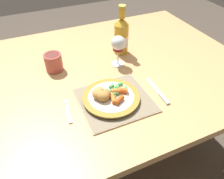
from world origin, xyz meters
The scene contains 12 objects.
ground_plane centered at (0.00, 0.00, 0.00)m, with size 6.00×6.00×0.00m, color #4C4238.
dining_table centered at (0.00, 0.00, 0.67)m, with size 1.50×1.09×0.74m.
placemat centered at (-0.05, -0.24, 0.74)m, with size 0.30×0.28×0.01m.
dinner_plate centered at (-0.06, -0.23, 0.76)m, with size 0.25×0.25×0.02m.
breaded_croquettes centered at (-0.10, -0.22, 0.79)m, with size 0.10×0.10×0.04m.
green_beans_pile centered at (-0.03, -0.21, 0.77)m, with size 0.09×0.08×0.02m.
glazed_carrots centered at (-0.04, -0.25, 0.78)m, with size 0.10×0.09×0.02m.
fork centered at (-0.25, -0.23, 0.74)m, with size 0.03×0.14×0.01m.
table_knife centered at (0.15, -0.28, 0.74)m, with size 0.03×0.19×0.01m.
wine_glass centered at (0.08, 0.01, 0.85)m, with size 0.07×0.07×0.16m.
bottle centered at (0.15, 0.11, 0.84)m, with size 0.08×0.08×0.27m.
drinking_cup centered at (-0.23, 0.09, 0.79)m, with size 0.09×0.09×0.09m.
Camera 1 is at (-0.34, -0.86, 1.39)m, focal length 35.00 mm.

